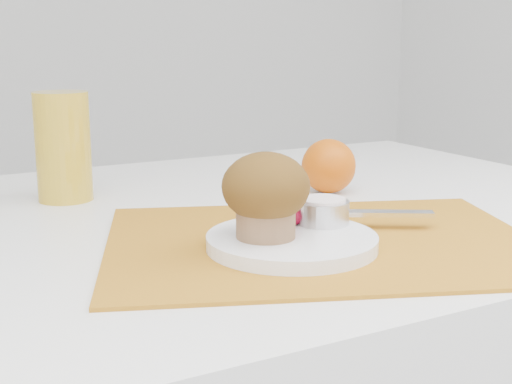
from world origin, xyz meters
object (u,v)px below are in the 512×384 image
orange (329,166)px  juice_glass (63,147)px  muffin (266,193)px  plate (292,242)px

orange → juice_glass: juice_glass is taller
juice_glass → muffin: size_ratio=1.63×
muffin → orange: bearing=43.6°
plate → muffin: bearing=168.1°
plate → juice_glass: juice_glass is taller
orange → muffin: size_ratio=0.86×
juice_glass → orange: bearing=-21.5°
juice_glass → muffin: bearing=-70.8°
orange → muffin: 0.31m
plate → orange: orange is taller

